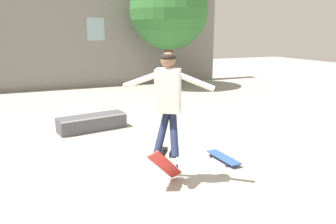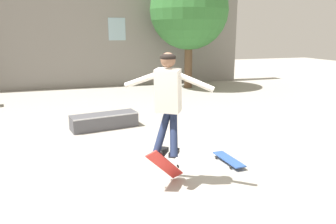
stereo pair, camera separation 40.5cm
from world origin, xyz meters
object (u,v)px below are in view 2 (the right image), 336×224
(skateboard_flipping, at_px, (165,165))
(skateboard_resting, at_px, (229,159))
(tree_right, at_px, (189,10))
(skater, at_px, (168,96))
(skate_ledge, at_px, (104,121))

(skateboard_flipping, bearing_deg, skateboard_resting, -12.11)
(tree_right, bearing_deg, skateboard_resting, -106.32)
(skater, bearing_deg, skate_ledge, 43.38)
(tree_right, relative_size, skateboard_resting, 5.83)
(tree_right, xyz_separation_m, skater, (-3.52, -8.15, -1.70))
(skate_ledge, height_order, skateboard_flipping, skateboard_flipping)
(skate_ledge, height_order, skateboard_resting, skate_ledge)
(skater, distance_m, skateboard_resting, 1.86)
(skateboard_resting, bearing_deg, skater, -73.83)
(tree_right, height_order, skater, tree_right)
(tree_right, xyz_separation_m, skate_ledge, (-4.04, -4.85, -2.89))
(skateboard_flipping, xyz_separation_m, skateboard_resting, (1.32, 0.49, -0.27))
(tree_right, distance_m, skateboard_flipping, 9.34)
(skateboard_flipping, height_order, skateboard_resting, skateboard_flipping)
(tree_right, distance_m, skate_ledge, 6.94)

